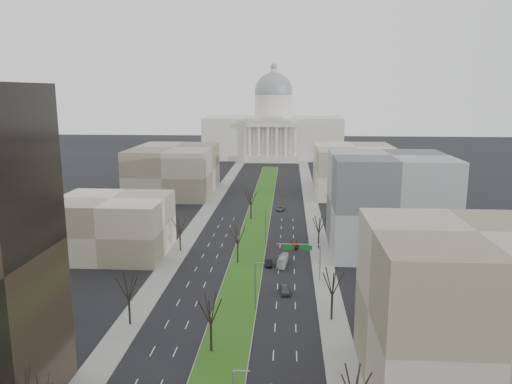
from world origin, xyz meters
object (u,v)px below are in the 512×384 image
at_px(car_grey_near, 285,289).
at_px(car_red, 294,245).
at_px(car_black, 269,262).
at_px(car_grey_far, 281,208).
at_px(box_van, 283,261).

xyz_separation_m(car_grey_near, car_red, (1.95, 29.58, -0.07)).
distance_m(car_black, car_grey_far, 53.99).
relative_size(car_grey_far, box_van, 0.65).
xyz_separation_m(car_black, box_van, (3.16, 0.50, 0.33)).
distance_m(car_red, car_grey_far, 40.34).
height_order(car_grey_far, box_van, box_van).
bearing_deg(car_grey_near, box_van, 85.30).
relative_size(car_grey_near, box_van, 0.60).
distance_m(car_grey_near, box_van, 16.28).
distance_m(car_grey_near, car_red, 29.64).
relative_size(car_grey_near, car_black, 1.05).
height_order(car_red, car_grey_far, car_red).
bearing_deg(car_black, car_grey_far, 86.25).
xyz_separation_m(car_grey_far, box_van, (1.34, -53.46, 0.37)).
relative_size(car_black, car_grey_far, 0.88).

